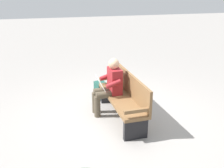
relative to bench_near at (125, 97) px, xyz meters
The scene contains 4 objects.
ground_plane 0.46m from the bench_near, 90.07° to the left, with size 40.00×40.00×0.00m, color gray.
bench_near is the anchor object (origin of this frame).
person_seated 0.41m from the bench_near, 39.32° to the left, with size 0.57×0.57×1.18m.
backpack 1.14m from the bench_near, 11.16° to the left, with size 0.36×0.32×0.39m.
Camera 1 is at (-4.30, 1.46, 2.46)m, focal length 40.02 mm.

